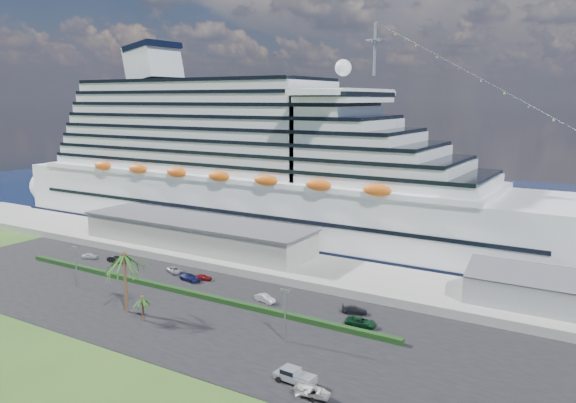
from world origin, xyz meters
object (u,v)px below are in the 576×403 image
Objects in this scene: parked_car_3 at (190,278)px; boat_trailer at (313,390)px; pickup_truck at (294,375)px; cruise_ship at (263,174)px.

boat_trailer is at bearing -112.52° from parked_car_3.
boat_trailer is (3.84, -2.09, -0.04)m from pickup_truck.
cruise_ship reaches higher than parked_car_3.
pickup_truck is at bearing -53.37° from cruise_ship.
cruise_ship is at bearing 127.84° from boat_trailer.
pickup_truck is at bearing -112.83° from parked_car_3.
cruise_ship is 45.57m from parked_car_3.
parked_car_3 is at bearing 147.85° from pickup_truck.
pickup_truck reaches higher than parked_car_3.
pickup_truck is 1.01× the size of boat_trailer.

